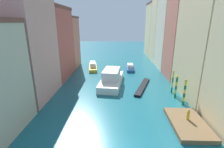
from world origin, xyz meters
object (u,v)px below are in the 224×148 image
(mooring_pole_2, at_px, (173,82))
(motorboat_0, at_px, (130,68))
(mooring_pole_1, at_px, (176,86))
(waterfront_dock, at_px, (188,123))
(gondola_black, at_px, (143,87))
(motorboat_1, at_px, (93,66))
(mooring_pole_0, at_px, (185,92))
(person_on_dock, at_px, (188,115))
(vaporetto_white, at_px, (111,79))

(mooring_pole_2, distance_m, motorboat_0, 16.41)
(mooring_pole_1, bearing_deg, waterfront_dock, -97.60)
(gondola_black, height_order, motorboat_1, motorboat_1)
(mooring_pole_0, relative_size, gondola_black, 0.45)
(person_on_dock, bearing_deg, mooring_pole_0, 75.31)
(vaporetto_white, bearing_deg, mooring_pole_1, -28.10)
(motorboat_1, bearing_deg, mooring_pole_0, -50.13)
(waterfront_dock, relative_size, gondola_black, 0.73)
(person_on_dock, relative_size, mooring_pole_0, 0.34)
(person_on_dock, xyz_separation_m, mooring_pole_1, (0.96, 7.70, 0.79))
(vaporetto_white, distance_m, motorboat_1, 12.99)
(mooring_pole_1, bearing_deg, motorboat_1, 133.35)
(mooring_pole_1, xyz_separation_m, gondola_black, (-4.93, 4.37, -1.80))
(motorboat_0, bearing_deg, motorboat_1, 176.26)
(waterfront_dock, bearing_deg, mooring_pole_1, 82.40)
(vaporetto_white, xyz_separation_m, gondola_black, (6.22, -1.59, -1.05))
(person_on_dock, height_order, gondola_black, person_on_dock)
(waterfront_dock, relative_size, person_on_dock, 4.81)
(person_on_dock, distance_m, mooring_pole_1, 7.80)
(mooring_pole_1, height_order, vaporetto_white, mooring_pole_1)
(gondola_black, bearing_deg, mooring_pole_1, -41.52)
(motorboat_0, bearing_deg, vaporetto_white, -112.87)
(mooring_pole_0, xyz_separation_m, vaporetto_white, (-11.49, 8.66, -0.93))
(gondola_black, height_order, motorboat_0, motorboat_0)
(mooring_pole_1, distance_m, gondola_black, 6.83)
(mooring_pole_0, bearing_deg, waterfront_dock, -104.66)
(waterfront_dock, relative_size, mooring_pole_2, 1.68)
(motorboat_0, bearing_deg, mooring_pole_1, -69.15)
(waterfront_dock, height_order, vaporetto_white, vaporetto_white)
(person_on_dock, bearing_deg, mooring_pole_2, 84.27)
(waterfront_dock, distance_m, person_on_dock, 1.08)
(mooring_pole_1, xyz_separation_m, vaporetto_white, (-11.15, 5.95, -0.75))
(mooring_pole_0, bearing_deg, motorboat_0, 109.08)
(person_on_dock, relative_size, motorboat_0, 0.26)
(mooring_pole_1, relative_size, vaporetto_white, 0.34)
(person_on_dock, distance_m, mooring_pole_2, 9.81)
(mooring_pole_0, height_order, mooring_pole_2, mooring_pole_0)
(motorboat_0, xyz_separation_m, motorboat_1, (-10.21, 0.67, 0.09))
(waterfront_dock, height_order, motorboat_0, motorboat_0)
(waterfront_dock, bearing_deg, motorboat_0, 102.05)
(motorboat_0, height_order, motorboat_1, motorboat_1)
(motorboat_1, bearing_deg, motorboat_0, -3.74)
(motorboat_0, bearing_deg, gondola_black, -83.02)
(person_on_dock, height_order, vaporetto_white, vaporetto_white)
(mooring_pole_1, distance_m, mooring_pole_2, 2.03)
(gondola_black, bearing_deg, person_on_dock, -71.79)
(motorboat_0, bearing_deg, waterfront_dock, -77.95)
(waterfront_dock, height_order, person_on_dock, person_on_dock)
(motorboat_0, bearing_deg, mooring_pole_0, -70.92)
(gondola_black, relative_size, motorboat_0, 1.68)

